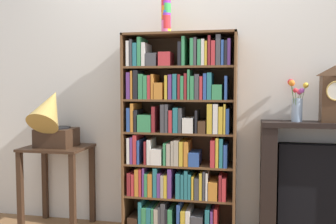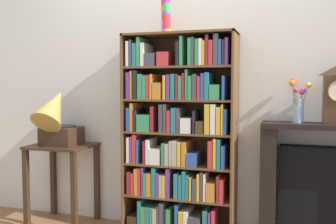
{
  "view_description": "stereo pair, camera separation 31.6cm",
  "coord_description": "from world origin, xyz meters",
  "px_view_note": "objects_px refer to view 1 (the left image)",
  "views": [
    {
      "loc": [
        0.55,
        -2.99,
        1.26
      ],
      "look_at": [
        -0.1,
        0.1,
        1.04
      ],
      "focal_mm": 40.53,
      "sensor_mm": 36.0,
      "label": 1
    },
    {
      "loc": [
        0.85,
        -2.91,
        1.26
      ],
      "look_at": [
        -0.1,
        0.1,
        1.04
      ],
      "focal_mm": 40.53,
      "sensor_mm": 36.0,
      "label": 2
    }
  ],
  "objects_px": {
    "cup_stack": "(166,16)",
    "mantel_clock": "(335,94)",
    "gramophone": "(52,118)",
    "flower_vase": "(297,103)",
    "bookshelf": "(178,140)",
    "side_table_left": "(57,168)",
    "fireplace_mantel": "(331,184)"
  },
  "relations": [
    {
      "from": "fireplace_mantel",
      "to": "mantel_clock",
      "type": "distance_m",
      "value": 0.72
    },
    {
      "from": "bookshelf",
      "to": "side_table_left",
      "type": "bearing_deg",
      "value": -176.62
    },
    {
      "from": "gramophone",
      "to": "mantel_clock",
      "type": "bearing_deg",
      "value": 4.28
    },
    {
      "from": "fireplace_mantel",
      "to": "flower_vase",
      "type": "height_order",
      "value": "flower_vase"
    },
    {
      "from": "cup_stack",
      "to": "side_table_left",
      "type": "height_order",
      "value": "cup_stack"
    },
    {
      "from": "side_table_left",
      "to": "mantel_clock",
      "type": "bearing_deg",
      "value": 2.4
    },
    {
      "from": "fireplace_mantel",
      "to": "side_table_left",
      "type": "bearing_deg",
      "value": -176.98
    },
    {
      "from": "gramophone",
      "to": "flower_vase",
      "type": "height_order",
      "value": "flower_vase"
    },
    {
      "from": "fireplace_mantel",
      "to": "mantel_clock",
      "type": "bearing_deg",
      "value": -80.0
    },
    {
      "from": "gramophone",
      "to": "fireplace_mantel",
      "type": "distance_m",
      "value": 2.34
    },
    {
      "from": "mantel_clock",
      "to": "bookshelf",
      "type": "bearing_deg",
      "value": -178.46
    },
    {
      "from": "bookshelf",
      "to": "mantel_clock",
      "type": "xyz_separation_m",
      "value": [
        1.22,
        0.03,
        0.39
      ]
    },
    {
      "from": "cup_stack",
      "to": "mantel_clock",
      "type": "bearing_deg",
      "value": 1.61
    },
    {
      "from": "flower_vase",
      "to": "mantel_clock",
      "type": "bearing_deg",
      "value": -2.08
    },
    {
      "from": "side_table_left",
      "to": "gramophone",
      "type": "xyz_separation_m",
      "value": [
        0.0,
        -0.08,
        0.44
      ]
    },
    {
      "from": "bookshelf",
      "to": "flower_vase",
      "type": "xyz_separation_m",
      "value": [
        0.94,
        0.04,
        0.32
      ]
    },
    {
      "from": "bookshelf",
      "to": "side_table_left",
      "type": "height_order",
      "value": "bookshelf"
    },
    {
      "from": "bookshelf",
      "to": "fireplace_mantel",
      "type": "xyz_separation_m",
      "value": [
        1.21,
        0.06,
        -0.32
      ]
    },
    {
      "from": "cup_stack",
      "to": "flower_vase",
      "type": "height_order",
      "value": "cup_stack"
    },
    {
      "from": "cup_stack",
      "to": "flower_vase",
      "type": "distance_m",
      "value": 1.26
    },
    {
      "from": "mantel_clock",
      "to": "fireplace_mantel",
      "type": "bearing_deg",
      "value": 100.0
    },
    {
      "from": "bookshelf",
      "to": "side_table_left",
      "type": "relative_size",
      "value": 2.31
    },
    {
      "from": "side_table_left",
      "to": "gramophone",
      "type": "bearing_deg",
      "value": -90.0
    },
    {
      "from": "cup_stack",
      "to": "gramophone",
      "type": "xyz_separation_m",
      "value": [
        -0.97,
        -0.13,
        -0.85
      ]
    },
    {
      "from": "gramophone",
      "to": "side_table_left",
      "type": "bearing_deg",
      "value": 90.0
    },
    {
      "from": "gramophone",
      "to": "mantel_clock",
      "type": "height_order",
      "value": "mantel_clock"
    },
    {
      "from": "fireplace_mantel",
      "to": "flower_vase",
      "type": "distance_m",
      "value": 0.7
    },
    {
      "from": "mantel_clock",
      "to": "flower_vase",
      "type": "relative_size",
      "value": 1.3
    },
    {
      "from": "gramophone",
      "to": "mantel_clock",
      "type": "relative_size",
      "value": 1.29
    },
    {
      "from": "bookshelf",
      "to": "fireplace_mantel",
      "type": "relative_size",
      "value": 1.56
    },
    {
      "from": "fireplace_mantel",
      "to": "flower_vase",
      "type": "relative_size",
      "value": 3.2
    },
    {
      "from": "cup_stack",
      "to": "fireplace_mantel",
      "type": "height_order",
      "value": "cup_stack"
    }
  ]
}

